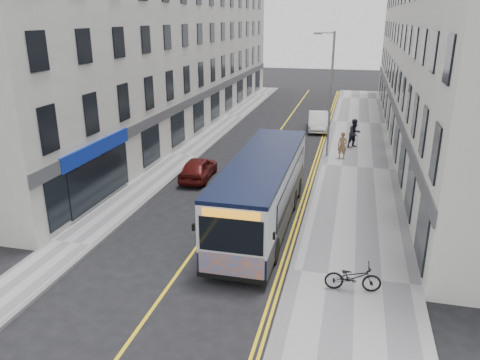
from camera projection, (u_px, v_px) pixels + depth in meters
The scene contains 17 objects.
ground at pixel (198, 245), 19.09m from camera, with size 140.00×140.00×0.00m, color black.
pavement_east at pixel (357, 168), 28.66m from camera, with size 4.50×64.00×0.12m, color #99999B.
pavement_west at pixel (184, 156), 31.19m from camera, with size 2.00×64.00×0.12m, color #99999B.
kerb_east at pixel (320, 165), 29.17m from camera, with size 0.18×64.00×0.13m, color slate.
kerb_west at pixel (199, 156), 30.97m from camera, with size 0.18×64.00×0.13m, color slate.
road_centre_line at pixel (258, 162), 30.09m from camera, with size 0.12×64.00×0.01m, color yellow.
road_dbl_yellow_inner at pixel (313, 166), 29.29m from camera, with size 0.10×64.00×0.01m, color yellow.
road_dbl_yellow_outer at pixel (316, 166), 29.24m from camera, with size 0.10×64.00×0.01m, color yellow.
terrace_east at pixel (441, 51), 33.59m from camera, with size 6.00×46.00×13.00m, color silver.
terrace_west at pixel (173, 47), 38.21m from camera, with size 6.00×46.00×13.00m, color silver.
streetlamp at pixel (330, 91), 29.53m from camera, with size 1.32×0.18×8.00m.
city_bus at pixel (263, 189), 20.43m from camera, with size 2.52×10.78×3.13m.
bicycle at pixel (353, 277), 15.60m from camera, with size 0.65×1.87×0.98m, color black.
pedestrian_near at pixel (342, 145), 30.12m from camera, with size 0.63×0.41×1.73m, color olive.
pedestrian_far at pixel (355, 133), 32.64m from camera, with size 0.97×0.76×2.00m, color black.
car_white at pixel (318, 121), 38.26m from camera, with size 1.55×4.45×1.46m, color silver.
car_maroon at pixel (198, 168), 26.67m from camera, with size 1.54×3.82×1.30m, color #510F0D.
Camera 1 is at (5.76, -16.23, 8.83)m, focal length 35.00 mm.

